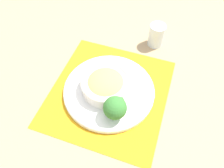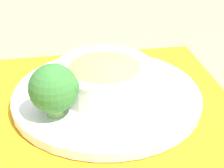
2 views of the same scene
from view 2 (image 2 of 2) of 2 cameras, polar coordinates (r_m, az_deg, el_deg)
name	(u,v)px [view 2 (image 2 of 2)]	position (r m, az deg, el deg)	size (l,w,h in m)	color
ground_plane	(107,102)	(0.66, -0.79, -2.78)	(4.00, 4.00, 0.00)	tan
placemat	(107,101)	(0.66, -0.79, -2.63)	(0.49, 0.46, 0.00)	orange
plate	(107,95)	(0.65, -0.80, -1.64)	(0.33, 0.33, 0.02)	white
bowl	(104,75)	(0.64, -1.27, 1.42)	(0.17, 0.17, 0.06)	silver
broccoli_floret	(54,89)	(0.57, -8.87, -0.68)	(0.08, 0.08, 0.09)	#84AD5B
carrot_slice_near	(134,95)	(0.64, 3.32, -1.71)	(0.05, 0.05, 0.01)	orange
carrot_slice_middle	(135,92)	(0.64, 3.46, -1.20)	(0.05, 0.05, 0.01)	orange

